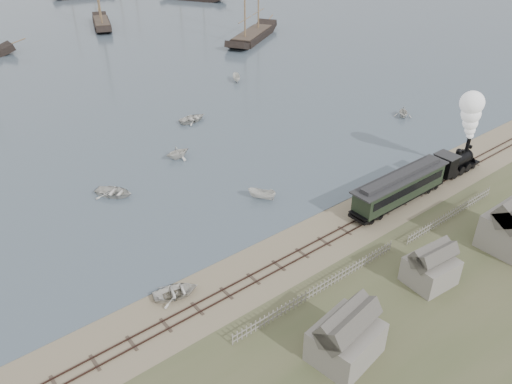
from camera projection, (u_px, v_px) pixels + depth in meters
ground at (317, 229)px, 51.64m from camera, size 600.00×600.00×0.00m
rail_track at (331, 238)px, 50.28m from camera, size 120.00×1.80×0.16m
picket_fence_west at (320, 292)px, 43.48m from camera, size 19.00×0.10×1.20m
picket_fence_east at (450, 219)px, 53.28m from camera, size 15.00×0.10×1.20m
shed_left at (344, 355)px, 37.60m from camera, size 5.00×4.00×4.10m
shed_mid at (428, 282)px, 44.67m from camera, size 4.00×3.50×3.60m
shed_right at (511, 246)px, 49.20m from camera, size 6.00×5.00×5.10m
locomotive at (466, 138)px, 60.09m from camera, size 7.90×2.95×9.84m
passenger_coach at (400, 187)px, 54.82m from camera, size 13.89×2.68×3.37m
beached_dinghy at (176, 292)px, 42.94m from camera, size 3.79×4.58×0.82m
rowboat_0 at (114, 192)px, 57.00m from camera, size 5.38×5.15×0.91m
rowboat_1 at (178, 152)px, 64.79m from camera, size 2.96×3.40×1.75m
rowboat_2 at (262, 195)px, 56.21m from camera, size 3.23×2.97×1.23m
rowboat_3 at (193, 118)px, 75.46m from camera, size 3.45×4.62×0.91m
rowboat_4 at (403, 112)px, 76.73m from camera, size 4.05×4.08×1.63m
rowboat_5 at (236, 78)px, 91.22m from camera, size 3.50×2.75×1.28m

